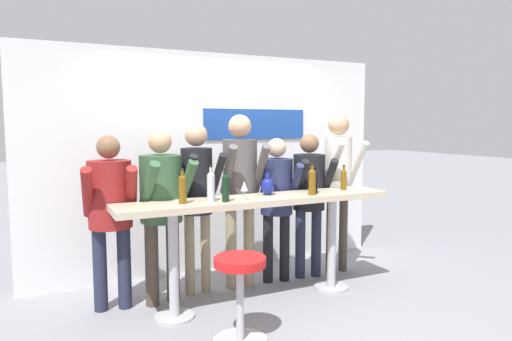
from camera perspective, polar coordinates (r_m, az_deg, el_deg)
The scene contains 19 objects.
ground_plane at distance 4.67m, azimuth 0.40°, elevation -16.08°, with size 40.00×40.00×0.00m, color gray.
back_wall at distance 5.45m, azimuth -5.13°, elevation 1.00°, with size 4.35×0.12×2.56m.
tasting_table at distance 4.42m, azimuth 0.41°, elevation -5.50°, with size 2.75×0.48×1.04m.
bar_stool at distance 3.72m, azimuth -2.01°, elevation -14.19°, with size 0.43×0.43×0.70m.
person_far_left at distance 4.42m, azimuth -17.77°, elevation -4.03°, with size 0.52×0.59×1.64m.
person_left at distance 4.45m, azimuth -11.71°, elevation -3.42°, with size 0.54×0.62×1.69m.
person_center_left at distance 4.63m, azimuth -7.36°, elevation -2.18°, with size 0.39×0.53×1.75m.
person_center at distance 4.77m, azimuth -2.00°, elevation -1.31°, with size 0.47×0.60×1.84m.
person_center_right at distance 4.98m, azimuth 2.62°, elevation -2.95°, with size 0.48×0.57×1.59m.
person_right at distance 5.16m, azimuth 6.67°, elevation -2.37°, with size 0.48×0.57×1.63m.
person_far_right at distance 5.37m, azimuth 10.26°, elevation -0.28°, with size 0.41×0.56×1.85m.
wine_bottle_0 at distance 4.11m, azimuth -3.82°, elevation -2.01°, with size 0.07×0.07×0.31m.
wine_bottle_1 at distance 4.53m, azimuth 7.03°, elevation -1.27°, with size 0.07×0.07×0.31m.
wine_bottle_2 at distance 4.67m, azimuth 7.35°, elevation -1.28°, with size 0.06×0.06×0.27m.
wine_bottle_3 at distance 4.93m, azimuth 10.91°, elevation -1.00°, with size 0.06×0.06×0.27m.
wine_bottle_4 at distance 4.05m, azimuth -9.17°, elevation -2.14°, with size 0.07×0.07×0.31m.
wine_bottle_5 at distance 4.14m, azimuth -5.65°, elevation -1.83°, with size 0.07×0.07×0.33m.
wine_glass_0 at distance 4.19m, azimuth -1.47°, elevation -2.04°, with size 0.07×0.07×0.18m.
decorative_vase at distance 4.51m, azimuth 1.45°, elevation -1.95°, with size 0.13×0.13×0.22m.
Camera 1 is at (-1.92, -3.88, 1.74)m, focal length 32.00 mm.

